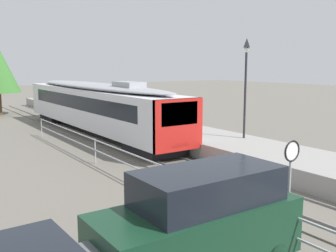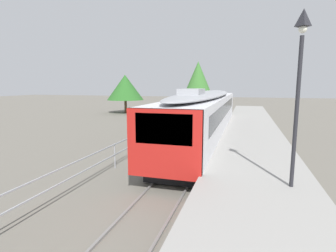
# 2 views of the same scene
# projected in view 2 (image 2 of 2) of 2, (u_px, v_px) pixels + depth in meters

# --- Properties ---
(ground_plane) EXTENTS (160.00, 160.00, 0.00)m
(ground_plane) POSITION_uv_depth(u_px,v_px,m) (129.00, 163.00, 14.02)
(ground_plane) COLOR #6B665B
(track_rails) EXTENTS (3.20, 60.00, 0.14)m
(track_rails) POSITION_uv_depth(u_px,v_px,m) (185.00, 167.00, 13.18)
(track_rails) COLOR #6B665B
(track_rails) RESTS_ON ground
(commuter_train) EXTENTS (2.82, 20.29, 3.74)m
(commuter_train) POSITION_uv_depth(u_px,v_px,m) (205.00, 112.00, 19.01)
(commuter_train) COLOR silver
(commuter_train) RESTS_ON track_rails
(station_platform) EXTENTS (3.90, 60.00, 0.90)m
(station_platform) POSITION_uv_depth(u_px,v_px,m) (254.00, 165.00, 12.21)
(station_platform) COLOR #999691
(station_platform) RESTS_ON ground
(platform_lamp_mid_platform) EXTENTS (0.34, 0.34, 5.35)m
(platform_lamp_mid_platform) POSITION_uv_depth(u_px,v_px,m) (300.00, 66.00, 7.85)
(platform_lamp_mid_platform) COLOR #232328
(platform_lamp_mid_platform) RESTS_ON station_platform
(tree_behind_carpark) EXTENTS (4.14, 4.14, 7.05)m
(tree_behind_carpark) POSITION_uv_depth(u_px,v_px,m) (198.00, 81.00, 34.09)
(tree_behind_carpark) COLOR brown
(tree_behind_carpark) RESTS_ON ground
(tree_behind_station_far) EXTENTS (5.28, 5.28, 5.53)m
(tree_behind_station_far) POSITION_uv_depth(u_px,v_px,m) (125.00, 87.00, 38.52)
(tree_behind_station_far) COLOR brown
(tree_behind_station_far) RESTS_ON ground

